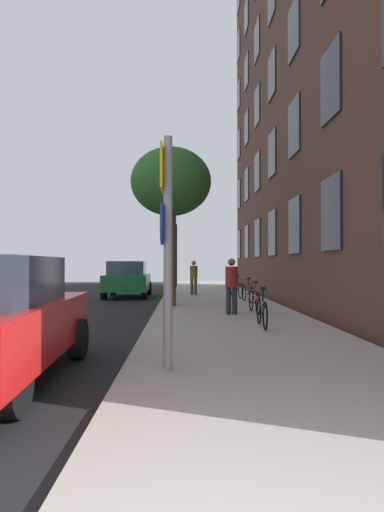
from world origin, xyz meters
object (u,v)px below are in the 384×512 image
sign_post (166,234)px  bicycle_2 (248,292)px  bicycle_3 (237,289)px  traffic_light (175,244)px  car_1 (128,279)px  bicycle_0 (262,311)px  pedestrian_1 (194,275)px  tree_near (171,183)px  bicycle_1 (254,301)px  pedestrian_0 (232,282)px

sign_post → bicycle_2: bearing=76.0°
bicycle_3 → traffic_light: bearing=107.1°
car_1 → bicycle_2: bearing=-39.4°
bicycle_0 → car_1: size_ratio=0.39×
bicycle_2 → pedestrian_1: size_ratio=1.11×
traffic_light → car_1: size_ratio=0.94×
bicycle_0 → car_1: bearing=112.0°
pedestrian_1 → bicycle_0: bearing=-83.1°
traffic_light → tree_near: 12.22m
tree_near → car_1: (-2.08, 5.19, -3.41)m
bicycle_1 → bicycle_2: 3.68m
bicycle_2 → pedestrian_1: 4.35m
bicycle_0 → bicycle_2: same height
tree_near → sign_post: bearing=-89.0°
sign_post → tree_near: (-0.17, 9.26, 2.32)m
pedestrian_0 → pedestrian_1: size_ratio=1.01×
pedestrian_0 → car_1: bearing=115.7°
traffic_light → bicycle_1: traffic_light is taller
bicycle_1 → car_1: (-4.53, 7.66, 0.36)m
bicycle_0 → car_1: (-4.24, 10.49, 0.37)m
pedestrian_0 → traffic_light: bearing=97.0°
bicycle_1 → bicycle_3: bearing=88.1°
bicycle_2 → car_1: size_ratio=0.42×
traffic_light → tree_near: size_ratio=0.71×
sign_post → bicycle_1: size_ratio=1.85×
bicycle_3 → pedestrian_1: (-1.73, 1.80, 0.51)m
pedestrian_0 → bicycle_3: bearing=81.8°
pedestrian_0 → pedestrian_1: pedestrian_0 is taller
bicycle_2 → bicycle_1: bearing=-95.2°
sign_post → bicycle_0: 4.67m
bicycle_1 → bicycle_3: size_ratio=0.98×
tree_near → bicycle_3: (2.63, 3.29, -3.76)m
bicycle_0 → bicycle_3: bicycle_3 is taller
bicycle_1 → bicycle_2: bearing=84.8°
sign_post → bicycle_2: (2.61, 10.46, -1.46)m
sign_post → pedestrian_1: bearing=87.1°
pedestrian_1 → car_1: bearing=178.1°
pedestrian_0 → car_1: (-3.84, 7.97, -0.17)m
bicycle_1 → bicycle_2: (0.33, 3.67, -0.01)m
bicycle_2 → pedestrian_1: pedestrian_1 is taller
bicycle_3 → sign_post: bearing=-101.1°
traffic_light → car_1: traffic_light is taller
bicycle_3 → pedestrian_0: size_ratio=1.11×
bicycle_3 → car_1: 5.10m
car_1 → pedestrian_0: bearing=-64.3°
bicycle_0 → bicycle_1: (0.28, 2.83, 0.01)m
bicycle_2 → traffic_light: bearing=104.7°
bicycle_0 → bicycle_3: size_ratio=0.90×
bicycle_3 → car_1: size_ratio=0.43×
traffic_light → bicycle_2: 11.51m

